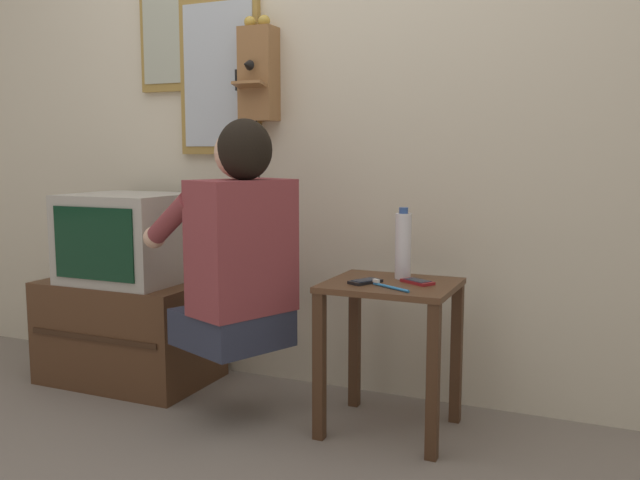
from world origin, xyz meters
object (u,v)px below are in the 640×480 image
(cell_phone_held, at_px, (365,281))
(television, at_px, (128,238))
(framed_picture, at_px, (166,33))
(water_bottle, at_px, (403,245))
(cell_phone_spare, at_px, (417,282))
(wall_phone_antique, at_px, (258,73))
(wall_mirror, at_px, (220,75))
(toothbrush, at_px, (388,286))
(person, at_px, (237,245))

(cell_phone_held, bearing_deg, television, -158.31)
(framed_picture, xyz_separation_m, water_bottle, (1.24, -0.26, -0.90))
(cell_phone_held, relative_size, cell_phone_spare, 1.00)
(framed_picture, bearing_deg, water_bottle, -11.75)
(television, relative_size, framed_picture, 0.95)
(cell_phone_held, height_order, water_bottle, water_bottle)
(water_bottle, bearing_deg, wall_phone_antique, 163.66)
(television, height_order, framed_picture, framed_picture)
(wall_phone_antique, height_order, wall_mirror, wall_mirror)
(cell_phone_spare, height_order, water_bottle, water_bottle)
(framed_picture, xyz_separation_m, toothbrush, (1.24, -0.45, -1.02))
(wall_mirror, bearing_deg, cell_phone_held, -25.00)
(wall_mirror, bearing_deg, framed_picture, 179.38)
(cell_phone_spare, distance_m, water_bottle, 0.16)
(toothbrush, bearing_deg, cell_phone_held, 92.63)
(person, height_order, toothbrush, person)
(wall_mirror, relative_size, cell_phone_held, 5.14)
(wall_phone_antique, relative_size, cell_phone_held, 5.95)
(wall_phone_antique, relative_size, cell_phone_spare, 5.98)
(wall_mirror, height_order, cell_phone_held, wall_mirror)
(framed_picture, height_order, cell_phone_spare, framed_picture)
(framed_picture, bearing_deg, cell_phone_spare, -14.04)
(cell_phone_held, bearing_deg, framed_picture, -172.35)
(framed_picture, relative_size, water_bottle, 1.98)
(television, height_order, water_bottle, television)
(framed_picture, height_order, water_bottle, framed_picture)
(framed_picture, relative_size, toothbrush, 3.28)
(wall_phone_antique, relative_size, toothbrush, 5.06)
(television, relative_size, cell_phone_spare, 3.67)
(wall_phone_antique, height_order, cell_phone_spare, wall_phone_antique)
(framed_picture, relative_size, cell_phone_held, 3.86)
(wall_phone_antique, bearing_deg, wall_mirror, 169.54)
(person, relative_size, television, 1.71)
(water_bottle, bearing_deg, cell_phone_spare, -42.62)
(television, bearing_deg, cell_phone_held, -5.30)
(person, xyz_separation_m, wall_mirror, (-0.38, 0.51, 0.69))
(wall_mirror, xyz_separation_m, cell_phone_spare, (1.03, -0.33, -0.81))
(wall_phone_antique, bearing_deg, framed_picture, 175.06)
(wall_phone_antique, xyz_separation_m, wall_mirror, (-0.22, 0.04, 0.00))
(television, height_order, cell_phone_held, television)
(wall_mirror, distance_m, toothbrush, 1.33)
(framed_picture, xyz_separation_m, wall_mirror, (0.29, -0.00, -0.20))
(wall_phone_antique, bearing_deg, cell_phone_spare, -19.47)
(television, distance_m, water_bottle, 1.26)
(framed_picture, relative_size, cell_phone_spare, 3.87)
(wall_mirror, relative_size, water_bottle, 2.64)
(person, height_order, cell_phone_spare, person)
(wall_mirror, xyz_separation_m, cell_phone_held, (0.85, -0.40, -0.81))
(cell_phone_spare, bearing_deg, toothbrush, -177.72)
(framed_picture, relative_size, wall_mirror, 0.75)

